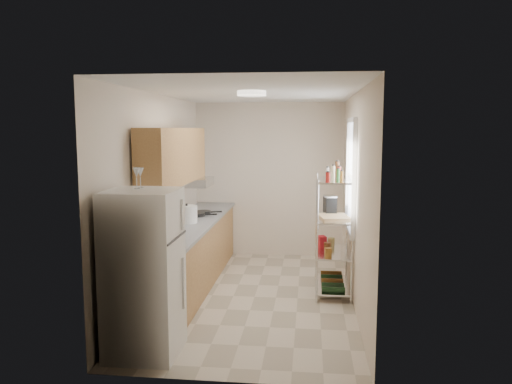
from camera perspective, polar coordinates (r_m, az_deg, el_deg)
room at (r=6.29m, az=-0.17°, el=-0.62°), size 2.52×4.42×2.62m
counter_run at (r=7.03m, az=-7.28°, el=-6.87°), size 0.63×3.51×0.90m
upper_cabinets at (r=6.54m, az=-9.32°, el=4.08°), size 0.33×2.20×0.72m
range_hood at (r=7.33m, az=-7.17°, el=1.15°), size 0.50×0.60×0.12m
window at (r=6.59m, az=10.82°, el=1.80°), size 0.06×1.00×1.46m
bakers_rack at (r=6.58m, az=8.86°, el=-2.04°), size 0.45×0.90×1.73m
ceiling_dome at (r=5.95m, az=-0.50°, el=11.19°), size 0.34×0.34×0.05m
refrigerator at (r=4.92m, az=-12.71°, el=-9.02°), size 0.66×0.66×1.59m
wine_glass_a at (r=4.83m, az=-13.49°, el=1.53°), size 0.07×0.07×0.21m
wine_glass_b at (r=4.88m, az=-13.08°, el=1.57°), size 0.07×0.07×0.20m
rice_cooker at (r=6.79m, az=-7.93°, el=-2.54°), size 0.29×0.29×0.23m
frying_pan_large at (r=7.30m, az=-6.92°, el=-2.56°), size 0.32×0.32×0.05m
frying_pan_small at (r=7.47m, az=-6.06°, el=-2.33°), size 0.29×0.29×0.05m
cutting_board at (r=6.54m, az=8.91°, el=-2.83°), size 0.44×0.53×0.03m
espresso_machine at (r=6.79m, az=8.45°, el=-1.49°), size 0.18×0.24×0.26m
storage_bag at (r=6.86m, az=7.53°, el=-5.65°), size 0.13×0.16×0.15m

